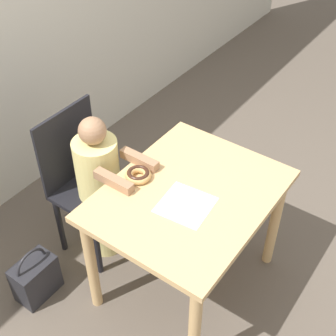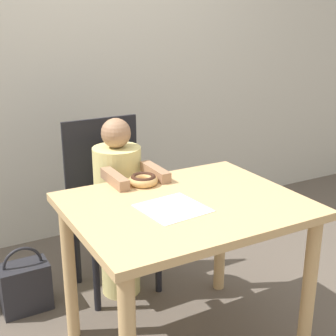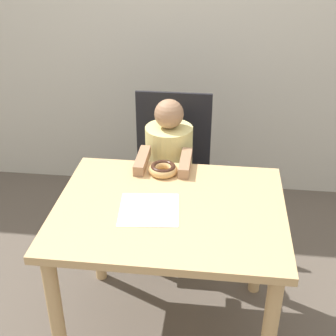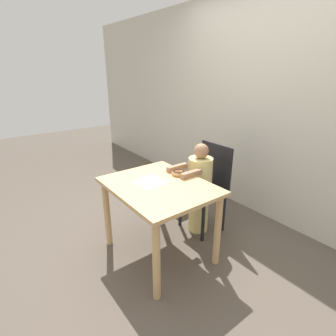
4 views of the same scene
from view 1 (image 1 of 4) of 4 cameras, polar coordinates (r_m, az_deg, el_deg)
ground_plane at (r=2.90m, az=2.16°, el=-13.43°), size 12.00×12.00×0.00m
dining_table at (r=2.43m, az=2.52°, el=-5.02°), size 0.97×0.77×0.73m
chair at (r=2.80m, az=-10.00°, el=-1.61°), size 0.43×0.37×0.94m
child_figure at (r=2.74m, az=-8.22°, el=-2.62°), size 0.26×0.46×0.98m
donut at (r=2.42m, az=-3.65°, el=-0.80°), size 0.14×0.14×0.05m
napkin at (r=2.29m, az=2.18°, el=-4.50°), size 0.27×0.27×0.00m
handbag at (r=2.84m, az=-15.83°, el=-12.73°), size 0.25×0.16×0.36m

